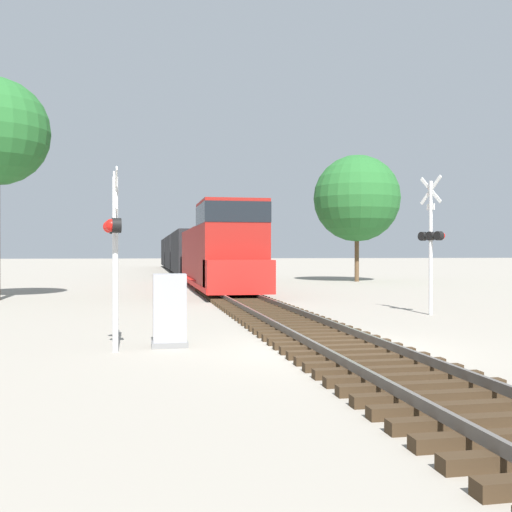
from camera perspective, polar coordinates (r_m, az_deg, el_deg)
The scene contains 7 objects.
ground_plane at distance 12.84m, azimuth 7.72°, elevation -8.88°, with size 400.00×400.00×0.00m, color gray.
rail_track_bed at distance 12.82m, azimuth 7.72°, elevation -8.28°, with size 2.60×160.00×0.31m.
freight_train at distance 56.48m, azimuth -6.65°, elevation 0.27°, with size 2.91×65.01×4.41m.
crossing_signal_near at distance 12.65m, azimuth -13.38°, elevation 1.58°, with size 0.42×1.01×3.78m.
crossing_signal_far at distance 20.55m, azimuth 16.36°, elevation 1.66°, with size 0.59×1.00×4.58m.
relay_cabinet at distance 13.20m, azimuth -8.23°, elevation -5.20°, with size 0.78×0.57×1.59m.
tree_mid_background at distance 43.24m, azimuth 9.58°, elevation 5.43°, with size 6.13×6.13×8.97m.
Camera 1 is at (-4.01, -12.03, 2.05)m, focal length 42.00 mm.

